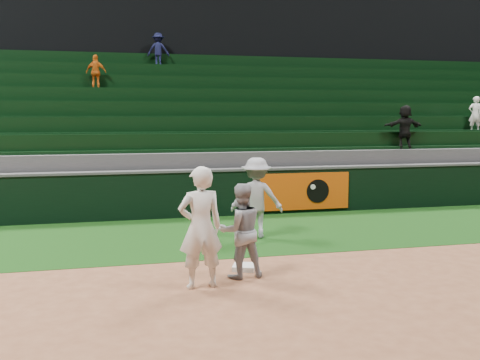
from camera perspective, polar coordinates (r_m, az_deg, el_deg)
name	(u,v)px	position (r m, az deg, el deg)	size (l,w,h in m)	color
ground	(237,273)	(9.17, -0.31, -9.92)	(70.00, 70.00, 0.00)	brown
foul_grass	(207,235)	(12.01, -3.53, -5.83)	(36.00, 4.20, 0.01)	black
upper_deck	(154,44)	(26.29, -9.12, 14.18)	(40.00, 12.00, 12.00)	black
first_base	(244,267)	(9.37, 0.44, -9.27)	(0.37, 0.37, 0.08)	silver
first_baseman	(200,227)	(8.24, -4.24, -5.07)	(0.69, 0.45, 1.89)	silver
baserunner	(241,231)	(8.77, 0.05, -5.43)	(0.76, 0.59, 1.56)	#92949C
base_coach	(257,198)	(11.56, 1.77, -1.91)	(1.13, 0.65, 1.74)	#91949E
field_wall	(194,193)	(14.04, -4.96, -1.37)	(36.00, 0.45, 1.25)	black
stadium_seating	(176,144)	(17.66, -6.84, 3.80)	(36.00, 5.95, 5.55)	#3C3C3E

